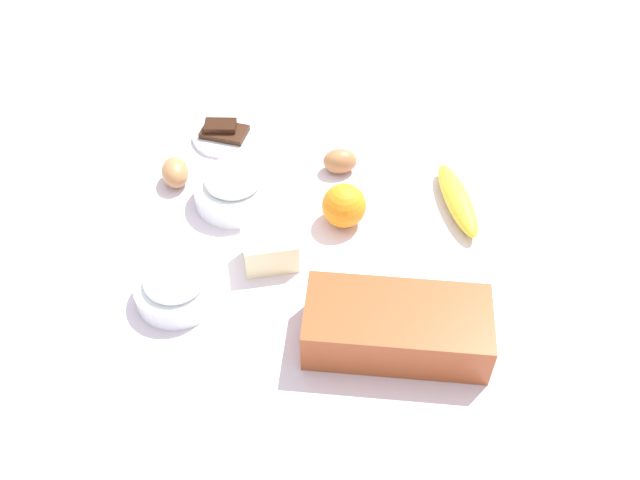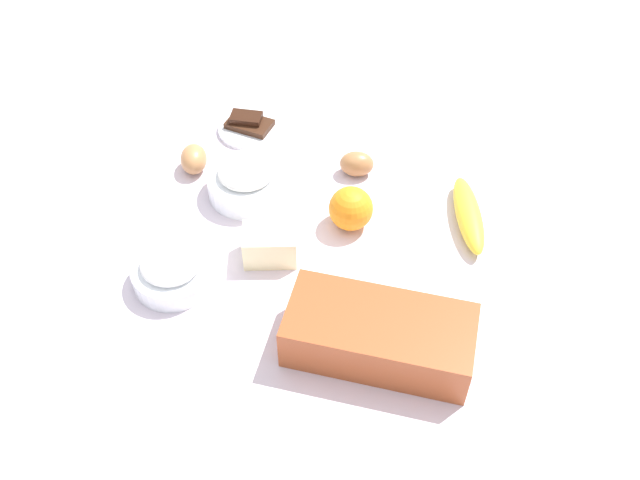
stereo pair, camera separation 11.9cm
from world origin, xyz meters
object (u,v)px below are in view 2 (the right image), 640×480
at_px(butter_block, 270,245).
at_px(egg_beside_bowl, 194,159).
at_px(sugar_bowl, 172,270).
at_px(banana, 468,215).
at_px(egg_near_butter, 357,164).
at_px(flour_bowl, 247,180).
at_px(loaf_pan, 379,334).
at_px(chocolate_plate, 249,126).
at_px(orange_fruit, 351,208).

distance_m(butter_block, egg_beside_bowl, 0.28).
bearing_deg(sugar_bowl, egg_beside_bowl, -74.34).
bearing_deg(banana, butter_block, 28.99).
xyz_separation_m(egg_near_butter, egg_beside_bowl, (0.30, 0.07, 0.00)).
xyz_separation_m(banana, butter_block, (0.31, 0.17, 0.01)).
xyz_separation_m(sugar_bowl, banana, (-0.45, -0.27, -0.01)).
distance_m(flour_bowl, butter_block, 0.17).
height_order(banana, butter_block, butter_block).
bearing_deg(sugar_bowl, loaf_pan, 173.33).
distance_m(sugar_bowl, chocolate_plate, 0.41).
distance_m(flour_bowl, egg_near_butter, 0.21).
bearing_deg(flour_bowl, loaf_pan, 138.42).
xyz_separation_m(butter_block, egg_near_butter, (-0.09, -0.25, -0.01)).
distance_m(loaf_pan, chocolate_plate, 0.59).
height_order(flour_bowl, orange_fruit, orange_fruit).
distance_m(orange_fruit, egg_near_butter, 0.14).
relative_size(sugar_bowl, egg_near_butter, 2.07).
distance_m(loaf_pan, butter_block, 0.26).
height_order(loaf_pan, sugar_bowl, loaf_pan).
xyz_separation_m(loaf_pan, egg_beside_bowl, (0.43, -0.31, -0.02)).
bearing_deg(loaf_pan, orange_fruit, -68.76).
xyz_separation_m(loaf_pan, chocolate_plate, (0.37, -0.45, -0.03)).
relative_size(flour_bowl, egg_beside_bowl, 2.11).
bearing_deg(loaf_pan, egg_near_butter, -73.40).
xyz_separation_m(loaf_pan, flour_bowl, (0.31, -0.28, -0.01)).
xyz_separation_m(banana, egg_beside_bowl, (0.53, -0.00, 0.01)).
distance_m(butter_block, chocolate_plate, 0.35).
bearing_deg(orange_fruit, egg_near_butter, -80.74).
relative_size(loaf_pan, orange_fruit, 3.59).
bearing_deg(orange_fruit, sugar_bowl, 39.73).
relative_size(sugar_bowl, banana, 0.71).
bearing_deg(egg_beside_bowl, flour_bowl, 163.72).
relative_size(flour_bowl, egg_near_butter, 2.25).
distance_m(flour_bowl, sugar_bowl, 0.24).
relative_size(banana, orange_fruit, 2.40).
height_order(sugar_bowl, chocolate_plate, sugar_bowl).
bearing_deg(egg_near_butter, chocolate_plate, -15.62).
height_order(loaf_pan, banana, loaf_pan).
xyz_separation_m(orange_fruit, egg_beside_bowl, (0.33, -0.06, -0.01)).
height_order(banana, orange_fruit, orange_fruit).
relative_size(banana, chocolate_plate, 1.46).
distance_m(sugar_bowl, egg_beside_bowl, 0.28).
bearing_deg(flour_bowl, butter_block, 123.51).
relative_size(banana, butter_block, 2.11).
xyz_separation_m(banana, chocolate_plate, (0.47, -0.14, -0.01)).
height_order(egg_near_butter, chocolate_plate, egg_near_butter).
xyz_separation_m(loaf_pan, orange_fruit, (0.11, -0.25, -0.00)).
relative_size(orange_fruit, chocolate_plate, 0.61).
relative_size(sugar_bowl, orange_fruit, 1.71).
bearing_deg(sugar_bowl, butter_block, -145.18).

